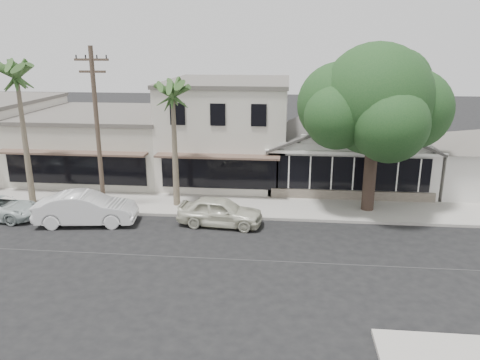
# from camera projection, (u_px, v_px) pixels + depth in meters

# --- Properties ---
(ground) EXTENTS (140.00, 140.00, 0.00)m
(ground) POSITION_uv_depth(u_px,v_px,m) (259.00, 261.00, 20.35)
(ground) COLOR black
(ground) RESTS_ON ground
(sidewalk_north) EXTENTS (90.00, 3.50, 0.15)m
(sidewalk_north) POSITION_uv_depth(u_px,v_px,m) (131.00, 203.00, 27.56)
(sidewalk_north) COLOR #9E9991
(sidewalk_north) RESTS_ON ground
(corner_shop) EXTENTS (10.40, 8.60, 5.10)m
(corner_shop) POSITION_uv_depth(u_px,v_px,m) (346.00, 145.00, 31.03)
(corner_shop) COLOR silver
(corner_shop) RESTS_ON ground
(side_cottage) EXTENTS (6.00, 6.00, 3.00)m
(side_cottage) POSITION_uv_depth(u_px,v_px,m) (478.00, 168.00, 29.61)
(side_cottage) COLOR silver
(side_cottage) RESTS_ON ground
(row_building_near) EXTENTS (8.00, 10.00, 6.50)m
(row_building_near) POSITION_uv_depth(u_px,v_px,m) (229.00, 131.00, 32.62)
(row_building_near) COLOR beige
(row_building_near) RESTS_ON ground
(row_building_midnear) EXTENTS (10.00, 10.00, 4.20)m
(row_building_midnear) POSITION_uv_depth(u_px,v_px,m) (106.00, 144.00, 33.83)
(row_building_midnear) COLOR beige
(row_building_midnear) RESTS_ON ground
(utility_pole) EXTENTS (1.80, 0.24, 9.00)m
(utility_pole) POSITION_uv_depth(u_px,v_px,m) (97.00, 128.00, 24.86)
(utility_pole) COLOR brown
(utility_pole) RESTS_ON ground
(car_0) EXTENTS (4.54, 2.17, 1.50)m
(car_0) POSITION_uv_depth(u_px,v_px,m) (220.00, 211.00, 24.16)
(car_0) COLOR beige
(car_0) RESTS_ON ground
(car_1) EXTENTS (5.34, 2.49, 1.69)m
(car_1) POSITION_uv_depth(u_px,v_px,m) (86.00, 209.00, 24.28)
(car_1) COLOR white
(car_1) RESTS_ON ground
(shade_tree) EXTENTS (8.32, 7.52, 9.23)m
(shade_tree) POSITION_uv_depth(u_px,v_px,m) (373.00, 102.00, 24.86)
(shade_tree) COLOR #413127
(shade_tree) RESTS_ON ground
(palm_east) EXTENTS (2.71, 2.71, 7.67)m
(palm_east) POSITION_uv_depth(u_px,v_px,m) (173.00, 93.00, 25.21)
(palm_east) COLOR #726651
(palm_east) RESTS_ON ground
(palm_mid) EXTENTS (2.66, 2.66, 8.63)m
(palm_mid) POSITION_uv_depth(u_px,v_px,m) (16.00, 76.00, 25.44)
(palm_mid) COLOR #726651
(palm_mid) RESTS_ON ground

